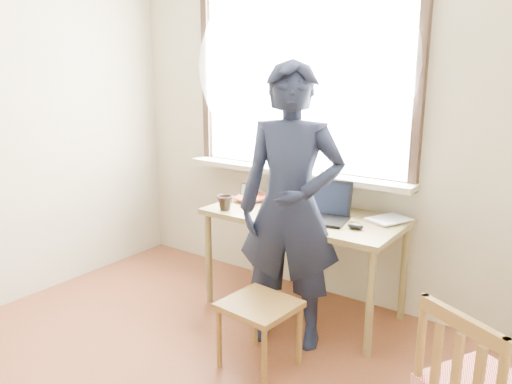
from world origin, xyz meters
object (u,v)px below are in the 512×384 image
Objects in this scene: desk at (304,224)px; laptop at (322,210)px; mug_white at (300,199)px; person at (291,208)px; work_chair at (259,312)px; mug_dark at (225,203)px.

desk is 0.20m from laptop.
mug_white is 0.61m from person.
laptop is at bearing -34.37° from mug_white.
laptop reaches higher than work_chair.
laptop is at bearing -11.16° from desk.
desk is 0.81m from work_chair.
person reaches higher than mug_white.
person reaches higher than mug_dark.
work_chair is at bearing -106.11° from person.
mug_white is 0.55m from mug_dark.
person is at bearing -65.08° from mug_white.
work_chair is at bearing -90.06° from laptop.
mug_white is at bearing 106.88° from work_chair.
mug_white is 1.18× the size of mug_dark.
person reaches higher than work_chair.
desk is at bearing 26.25° from mug_dark.
person is at bearing 93.24° from work_chair.
mug_dark is at bearing -153.75° from desk.
person is at bearing -71.68° from desk.
desk is at bearing 168.84° from laptop.
mug_white reaches higher than desk.
laptop is at bearing 67.31° from person.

